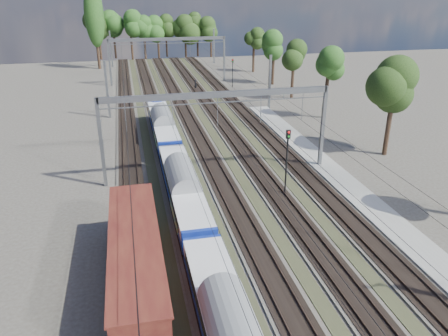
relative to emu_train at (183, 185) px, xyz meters
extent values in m
cube|color=#47423A|center=(-4.50, 21.47, -2.25)|extent=(3.00, 130.00, 0.15)
cube|color=black|center=(-4.50, 21.47, -2.16)|extent=(2.50, 130.00, 0.06)
cube|color=#473326|center=(-5.22, 21.47, -2.06)|extent=(0.08, 130.00, 0.14)
cube|color=#473326|center=(-3.78, 21.47, -2.06)|extent=(0.08, 130.00, 0.14)
cube|color=#47423A|center=(0.00, 21.47, -2.25)|extent=(3.00, 130.00, 0.15)
cube|color=black|center=(0.00, 21.47, -2.16)|extent=(2.50, 130.00, 0.06)
cube|color=#473326|center=(-0.72, 21.47, -2.06)|extent=(0.08, 130.00, 0.14)
cube|color=#473326|center=(0.72, 21.47, -2.06)|extent=(0.08, 130.00, 0.14)
cube|color=#47423A|center=(4.50, 21.47, -2.25)|extent=(3.00, 130.00, 0.15)
cube|color=black|center=(4.50, 21.47, -2.16)|extent=(2.50, 130.00, 0.06)
cube|color=#473326|center=(3.78, 21.47, -2.06)|extent=(0.08, 130.00, 0.14)
cube|color=#473326|center=(5.22, 21.47, -2.06)|extent=(0.08, 130.00, 0.14)
cube|color=#47423A|center=(9.00, 21.47, -2.25)|extent=(3.00, 130.00, 0.15)
cube|color=black|center=(9.00, 21.47, -2.16)|extent=(2.50, 130.00, 0.06)
cube|color=#473326|center=(8.28, 21.47, -2.06)|extent=(0.08, 130.00, 0.14)
cube|color=#473326|center=(9.72, 21.47, -2.06)|extent=(0.08, 130.00, 0.14)
cube|color=#47423A|center=(13.50, 21.47, -2.25)|extent=(3.00, 130.00, 0.15)
cube|color=black|center=(13.50, 21.47, -2.16)|extent=(2.50, 130.00, 0.06)
cube|color=#473326|center=(12.78, 21.47, -2.06)|extent=(0.08, 130.00, 0.14)
cube|color=#473326|center=(14.22, 21.47, -2.06)|extent=(0.08, 130.00, 0.14)
cube|color=#383624|center=(-2.25, 21.47, -2.30)|extent=(1.10, 130.00, 0.05)
cube|color=#383624|center=(2.25, 21.47, -2.30)|extent=(1.10, 130.00, 0.05)
cube|color=#383624|center=(6.75, 21.47, -2.30)|extent=(1.10, 130.00, 0.05)
cube|color=#383624|center=(11.25, 21.47, -2.30)|extent=(1.10, 130.00, 0.05)
cube|color=gray|center=(16.50, -3.53, -2.18)|extent=(3.00, 70.00, 0.30)
cube|color=slate|center=(-7.00, 6.47, 2.17)|extent=(0.35, 0.35, 9.00)
cube|color=slate|center=(16.00, 6.47, 2.17)|extent=(0.35, 0.35, 9.00)
cube|color=slate|center=(4.50, 6.47, 6.37)|extent=(23.00, 0.35, 0.60)
cube|color=slate|center=(-7.00, 54.47, 2.17)|extent=(0.35, 0.35, 9.00)
cube|color=slate|center=(16.00, 54.47, 2.17)|extent=(0.35, 0.35, 9.00)
cube|color=slate|center=(4.50, 54.47, 6.37)|extent=(23.00, 0.35, 0.60)
cube|color=slate|center=(-7.00, 31.47, 1.92)|extent=(0.35, 0.35, 8.50)
cube|color=slate|center=(-7.00, 76.47, 1.92)|extent=(0.35, 0.35, 8.50)
cube|color=slate|center=(18.30, 31.47, 1.92)|extent=(0.35, 0.35, 8.50)
cube|color=slate|center=(18.30, 76.47, 1.92)|extent=(0.35, 0.35, 8.50)
cylinder|color=black|center=(-4.50, 21.47, 3.17)|extent=(0.03, 130.00, 0.03)
cylinder|color=black|center=(-4.50, 21.47, 4.27)|extent=(0.03, 130.00, 0.03)
cylinder|color=black|center=(0.00, 21.47, 3.17)|extent=(0.03, 130.00, 0.03)
cylinder|color=black|center=(0.00, 21.47, 4.27)|extent=(0.03, 130.00, 0.03)
cylinder|color=black|center=(4.50, 21.47, 3.17)|extent=(0.03, 130.00, 0.03)
cylinder|color=black|center=(4.50, 21.47, 4.27)|extent=(0.03, 130.00, 0.03)
cylinder|color=black|center=(9.00, 21.47, 3.17)|extent=(0.03, 130.00, 0.03)
cylinder|color=black|center=(9.00, 21.47, 4.27)|extent=(0.03, 130.00, 0.03)
cylinder|color=black|center=(13.50, 21.47, 3.17)|extent=(0.03, 130.00, 0.03)
cylinder|color=black|center=(13.50, 21.47, 4.27)|extent=(0.03, 130.00, 0.03)
cylinder|color=black|center=(-10.07, 88.69, 1.08)|extent=(0.56, 0.56, 6.82)
sphere|color=#1B3112|center=(-10.07, 88.69, 6.54)|extent=(5.41, 5.41, 5.41)
cylinder|color=black|center=(-6.62, 88.63, 1.27)|extent=(0.56, 0.56, 7.19)
sphere|color=#1B3112|center=(-6.62, 88.63, 7.02)|extent=(4.73, 4.73, 4.73)
cylinder|color=black|center=(-2.35, 87.87, 0.72)|extent=(0.56, 0.56, 6.09)
sphere|color=#1B3112|center=(-2.35, 87.87, 5.59)|extent=(4.05, 4.05, 4.05)
cylinder|color=black|center=(1.02, 89.75, 0.69)|extent=(0.56, 0.56, 6.04)
sphere|color=#1B3112|center=(1.02, 89.75, 5.53)|extent=(5.33, 5.33, 5.33)
cylinder|color=black|center=(5.42, 88.95, 1.12)|extent=(0.56, 0.56, 6.90)
sphere|color=#1B3112|center=(5.42, 88.95, 6.64)|extent=(4.67, 4.67, 4.67)
cylinder|color=black|center=(9.08, 89.77, 1.13)|extent=(0.56, 0.56, 6.91)
sphere|color=#1B3112|center=(9.08, 89.77, 6.66)|extent=(3.92, 3.92, 3.92)
cylinder|color=black|center=(12.66, 87.21, 0.97)|extent=(0.56, 0.56, 6.59)
sphere|color=#1B3112|center=(12.66, 87.21, 6.24)|extent=(5.01, 5.01, 5.01)
cylinder|color=black|center=(16.15, 86.59, 1.30)|extent=(0.56, 0.56, 7.25)
sphere|color=#1B3112|center=(16.15, 86.59, 7.10)|extent=(5.36, 5.36, 5.36)
cylinder|color=black|center=(20.06, 89.85, 0.75)|extent=(0.56, 0.56, 6.15)
sphere|color=#1B3112|center=(20.06, 89.85, 5.67)|extent=(4.05, 4.05, 4.05)
cylinder|color=black|center=(24.48, 9.16, 0.85)|extent=(0.56, 0.56, 6.34)
sphere|color=#1B3112|center=(24.48, 9.16, 5.92)|extent=(3.42, 3.42, 3.42)
cylinder|color=black|center=(25.16, 22.55, 0.71)|extent=(0.56, 0.56, 6.07)
sphere|color=#1B3112|center=(25.16, 22.55, 5.56)|extent=(4.56, 4.56, 4.56)
cylinder|color=black|center=(25.81, 37.57, 0.29)|extent=(0.56, 0.56, 5.23)
sphere|color=#1B3112|center=(25.81, 37.57, 4.48)|extent=(3.84, 3.84, 3.84)
cylinder|color=black|center=(25.10, 49.51, 0.74)|extent=(0.56, 0.56, 6.12)
sphere|color=#1B3112|center=(25.10, 49.51, 5.63)|extent=(3.34, 3.34, 3.34)
cylinder|color=black|center=(24.55, 65.27, 0.38)|extent=(0.56, 0.56, 5.42)
sphere|color=#1B3112|center=(24.55, 65.27, 4.72)|extent=(4.59, 4.59, 4.59)
cylinder|color=black|center=(-10.00, 74.47, 5.67)|extent=(0.70, 0.70, 16.00)
ellipsoid|color=#1E4F1A|center=(-10.00, 74.47, 9.67)|extent=(4.40, 4.40, 14.08)
cube|color=black|center=(0.00, -12.21, -1.82)|extent=(1.85, 2.78, 0.74)
cube|color=black|center=(1.34, -18.69, 0.03)|extent=(0.04, 15.74, 0.65)
cylinder|color=gray|center=(0.00, -18.69, 0.45)|extent=(2.63, 18.51, 2.63)
cube|color=black|center=(0.00, -6.05, -1.82)|extent=(1.85, 2.78, 0.74)
cube|color=black|center=(0.00, 6.91, -1.82)|extent=(1.85, 2.78, 0.74)
cube|color=navy|center=(0.00, 0.43, -0.43)|extent=(2.59, 18.51, 1.76)
cube|color=silver|center=(0.00, 0.43, 0.03)|extent=(2.67, 17.77, 0.88)
cube|color=black|center=(1.34, 0.43, 0.03)|extent=(0.04, 15.74, 0.65)
cube|color=#E5A70C|center=(0.00, -3.65, -0.89)|extent=(2.68, 5.18, 0.65)
cylinder|color=gray|center=(0.00, 0.43, 0.45)|extent=(2.63, 18.51, 2.63)
cube|color=black|center=(0.00, 13.06, -1.82)|extent=(1.85, 2.78, 0.74)
cube|color=black|center=(0.00, 26.02, -1.82)|extent=(1.85, 2.78, 0.74)
cube|color=navy|center=(0.00, 19.54, -0.43)|extent=(2.59, 18.51, 1.76)
cube|color=silver|center=(0.00, 19.54, 0.03)|extent=(2.67, 17.77, 0.88)
cube|color=black|center=(1.34, 19.54, 0.03)|extent=(0.04, 15.74, 0.65)
cube|color=#E5A70C|center=(0.00, 15.47, -0.89)|extent=(2.68, 5.18, 0.65)
cylinder|color=gray|center=(0.00, 19.54, 0.45)|extent=(2.63, 18.51, 2.63)
cube|color=black|center=(-4.50, -5.35, -1.77)|extent=(2.21, 2.88, 0.77)
cube|color=black|center=(-4.50, -10.77, -1.27)|extent=(2.99, 15.49, 0.22)
cube|color=#481513|center=(-4.50, -10.77, 0.27)|extent=(2.99, 15.49, 2.88)
cube|color=#481513|center=(-4.50, -10.77, 1.77)|extent=(3.21, 15.49, 0.13)
imported|color=black|center=(8.84, 47.81, -1.46)|extent=(0.61, 0.74, 1.73)
cylinder|color=black|center=(9.81, 0.59, 0.54)|extent=(0.16, 0.16, 5.73)
cube|color=black|center=(9.81, 0.59, 3.80)|extent=(0.43, 0.31, 0.80)
sphere|color=red|center=(9.81, 0.44, 4.03)|extent=(0.18, 0.18, 0.18)
sphere|color=#0C9919|center=(9.81, 0.44, 3.63)|extent=(0.18, 0.18, 0.18)
cylinder|color=black|center=(16.30, 48.35, 0.02)|extent=(0.13, 0.13, 4.70)
cube|color=black|center=(16.30, 48.35, 2.71)|extent=(0.34, 0.22, 0.66)
sphere|color=red|center=(16.30, 48.23, 2.89)|extent=(0.15, 0.15, 0.15)
sphere|color=#0C9919|center=(16.30, 48.23, 2.56)|extent=(0.15, 0.15, 0.15)
camera|label=1|loc=(-4.15, -34.86, 16.38)|focal=35.00mm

